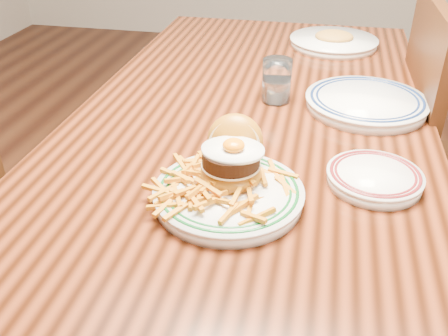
# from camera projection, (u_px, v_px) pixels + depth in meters

# --- Properties ---
(floor) EXTENTS (6.00, 6.00, 0.00)m
(floor) POSITION_uv_depth(u_px,v_px,m) (246.00, 322.00, 1.61)
(floor) COLOR black
(floor) RESTS_ON ground
(table) EXTENTS (0.85, 1.60, 0.75)m
(table) POSITION_uv_depth(u_px,v_px,m) (252.00, 142.00, 1.26)
(table) COLOR black
(table) RESTS_ON floor
(main_plate) EXTENTS (0.27, 0.28, 0.13)m
(main_plate) POSITION_uv_depth(u_px,v_px,m) (230.00, 180.00, 0.89)
(main_plate) COLOR white
(main_plate) RESTS_ON table
(side_plate) EXTENTS (0.18, 0.18, 0.03)m
(side_plate) POSITION_uv_depth(u_px,v_px,m) (375.00, 177.00, 0.93)
(side_plate) COLOR white
(side_plate) RESTS_ON table
(rear_plate) EXTENTS (0.30, 0.30, 0.03)m
(rear_plate) POSITION_uv_depth(u_px,v_px,m) (366.00, 102.00, 1.22)
(rear_plate) COLOR white
(rear_plate) RESTS_ON table
(water_glass) EXTENTS (0.07, 0.07, 0.11)m
(water_glass) POSITION_uv_depth(u_px,v_px,m) (277.00, 83.00, 1.24)
(water_glass) COLOR white
(water_glass) RESTS_ON table
(far_plate) EXTENTS (0.28, 0.28, 0.05)m
(far_plate) POSITION_uv_depth(u_px,v_px,m) (334.00, 41.00, 1.63)
(far_plate) COLOR white
(far_plate) RESTS_ON table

